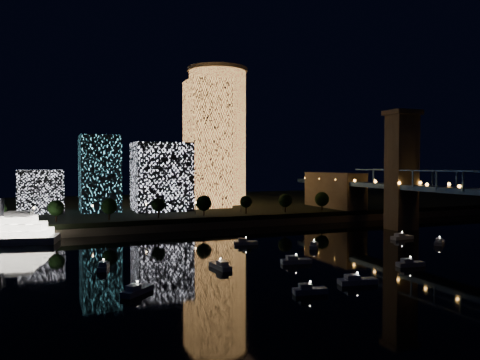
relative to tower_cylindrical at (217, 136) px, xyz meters
name	(u,v)px	position (x,y,z in m)	size (l,w,h in m)	color
ground	(339,266)	(-16.42, -144.63, -43.35)	(520.00, 520.00, 0.00)	black
far_bank	(182,207)	(-16.42, 15.37, -40.85)	(420.00, 160.00, 5.00)	black
seawall	(230,224)	(-16.42, -62.63, -41.85)	(420.00, 6.00, 3.00)	#6B5E4C
tower_cylindrical	(217,136)	(0.00, 0.00, 0.00)	(34.00, 34.00, 76.44)	#FEA551
tower_rectangular	(207,144)	(-12.05, -18.00, -5.39)	(20.71, 20.71, 65.91)	#FEA551
midrise_blocks	(73,179)	(-78.67, -22.41, -22.55)	(118.40, 30.95, 36.04)	white
motorboats	(305,259)	(-22.11, -136.03, -42.53)	(116.58, 64.47, 2.78)	silver
esplanade_trees	(163,204)	(-44.39, -56.63, -32.87)	(166.80, 6.98, 8.99)	black
street_lamps	(146,207)	(-50.42, -50.63, -34.32)	(132.70, 0.70, 5.65)	black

